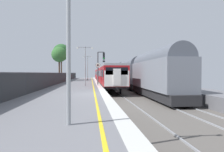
{
  "coord_description": "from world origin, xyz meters",
  "views": [
    {
      "loc": [
        -0.66,
        -15.22,
        1.61
      ],
      "look_at": [
        1.71,
        6.85,
        1.27
      ],
      "focal_mm": 31.88,
      "sensor_mm": 36.0,
      "label": 1
    }
  ],
  "objects_px": {
    "platform_lamp_near": "(68,17)",
    "freight_train_adjacent_track": "(131,72)",
    "signal_gantry": "(100,64)",
    "platform_lamp_far": "(87,66)",
    "speed_limit_sign": "(98,71)",
    "platform_lamp_mid": "(85,62)",
    "background_tree_left": "(59,55)",
    "background_tree_centre": "(61,53)",
    "commuter_train_at_platform": "(104,75)"
  },
  "relations": [
    {
      "from": "platform_lamp_far",
      "to": "background_tree_left",
      "type": "distance_m",
      "value": 6.42
    },
    {
      "from": "commuter_train_at_platform",
      "to": "speed_limit_sign",
      "type": "relative_size",
      "value": 13.71
    },
    {
      "from": "speed_limit_sign",
      "to": "background_tree_left",
      "type": "distance_m",
      "value": 17.5
    },
    {
      "from": "platform_lamp_mid",
      "to": "background_tree_left",
      "type": "xyz_separation_m",
      "value": [
        -5.67,
        16.3,
        2.3
      ]
    },
    {
      "from": "platform_lamp_mid",
      "to": "background_tree_left",
      "type": "bearing_deg",
      "value": 109.2
    },
    {
      "from": "platform_lamp_mid",
      "to": "background_tree_centre",
      "type": "xyz_separation_m",
      "value": [
        -6.11,
        21.77,
        3.24
      ]
    },
    {
      "from": "speed_limit_sign",
      "to": "background_tree_left",
      "type": "height_order",
      "value": "background_tree_left"
    },
    {
      "from": "platform_lamp_mid",
      "to": "signal_gantry",
      "type": "bearing_deg",
      "value": 60.37
    },
    {
      "from": "signal_gantry",
      "to": "platform_lamp_far",
      "type": "relative_size",
      "value": 0.88
    },
    {
      "from": "speed_limit_sign",
      "to": "platform_lamp_near",
      "type": "bearing_deg",
      "value": -94.74
    },
    {
      "from": "commuter_train_at_platform",
      "to": "background_tree_centre",
      "type": "height_order",
      "value": "background_tree_centre"
    },
    {
      "from": "background_tree_left",
      "to": "platform_lamp_far",
      "type": "bearing_deg",
      "value": 20.84
    },
    {
      "from": "platform_lamp_near",
      "to": "platform_lamp_mid",
      "type": "relative_size",
      "value": 1.16
    },
    {
      "from": "platform_lamp_near",
      "to": "background_tree_left",
      "type": "xyz_separation_m",
      "value": [
        -5.67,
        34.75,
        1.9
      ]
    },
    {
      "from": "freight_train_adjacent_track",
      "to": "platform_lamp_near",
      "type": "relative_size",
      "value": 7.06
    },
    {
      "from": "speed_limit_sign",
      "to": "platform_lamp_mid",
      "type": "xyz_separation_m",
      "value": [
        -1.59,
        -0.74,
        1.08
      ]
    },
    {
      "from": "freight_train_adjacent_track",
      "to": "background_tree_centre",
      "type": "xyz_separation_m",
      "value": [
        -13.55,
        13.25,
        4.46
      ]
    },
    {
      "from": "commuter_train_at_platform",
      "to": "speed_limit_sign",
      "type": "bearing_deg",
      "value": -96.96
    },
    {
      "from": "commuter_train_at_platform",
      "to": "platform_lamp_far",
      "type": "relative_size",
      "value": 7.58
    },
    {
      "from": "freight_train_adjacent_track",
      "to": "background_tree_centre",
      "type": "relative_size",
      "value": 4.83
    },
    {
      "from": "signal_gantry",
      "to": "speed_limit_sign",
      "type": "xyz_separation_m",
      "value": [
        -0.39,
        -2.74,
        -1.06
      ]
    },
    {
      "from": "signal_gantry",
      "to": "background_tree_centre",
      "type": "distance_m",
      "value": 20.26
    },
    {
      "from": "commuter_train_at_platform",
      "to": "platform_lamp_near",
      "type": "height_order",
      "value": "platform_lamp_near"
    },
    {
      "from": "background_tree_centre",
      "to": "platform_lamp_far",
      "type": "bearing_deg",
      "value": -28.46
    },
    {
      "from": "platform_lamp_near",
      "to": "platform_lamp_far",
      "type": "height_order",
      "value": "platform_lamp_near"
    },
    {
      "from": "freight_train_adjacent_track",
      "to": "signal_gantry",
      "type": "xyz_separation_m",
      "value": [
        -5.46,
        -5.04,
        1.2
      ]
    },
    {
      "from": "background_tree_left",
      "to": "background_tree_centre",
      "type": "relative_size",
      "value": 0.83
    },
    {
      "from": "signal_gantry",
      "to": "platform_lamp_mid",
      "type": "bearing_deg",
      "value": -119.63
    },
    {
      "from": "signal_gantry",
      "to": "platform_lamp_mid",
      "type": "xyz_separation_m",
      "value": [
        -1.98,
        -3.48,
        0.02
      ]
    },
    {
      "from": "commuter_train_at_platform",
      "to": "background_tree_left",
      "type": "relative_size",
      "value": 5.8
    },
    {
      "from": "commuter_train_at_platform",
      "to": "platform_lamp_far",
      "type": "distance_m",
      "value": 4.69
    },
    {
      "from": "signal_gantry",
      "to": "background_tree_left",
      "type": "bearing_deg",
      "value": 120.84
    },
    {
      "from": "freight_train_adjacent_track",
      "to": "platform_lamp_far",
      "type": "xyz_separation_m",
      "value": [
        -7.44,
        9.94,
        1.43
      ]
    },
    {
      "from": "freight_train_adjacent_track",
      "to": "background_tree_centre",
      "type": "height_order",
      "value": "background_tree_centre"
    },
    {
      "from": "background_tree_left",
      "to": "background_tree_centre",
      "type": "xyz_separation_m",
      "value": [
        -0.44,
        5.47,
        0.94
      ]
    },
    {
      "from": "platform_lamp_mid",
      "to": "platform_lamp_far",
      "type": "bearing_deg",
      "value": 90.0
    },
    {
      "from": "speed_limit_sign",
      "to": "background_tree_centre",
      "type": "bearing_deg",
      "value": 110.12
    },
    {
      "from": "background_tree_left",
      "to": "background_tree_centre",
      "type": "bearing_deg",
      "value": 94.56
    },
    {
      "from": "commuter_train_at_platform",
      "to": "background_tree_left",
      "type": "xyz_separation_m",
      "value": [
        -9.11,
        0.43,
        3.95
      ]
    },
    {
      "from": "platform_lamp_near",
      "to": "freight_train_adjacent_track",
      "type": "bearing_deg",
      "value": 74.58
    },
    {
      "from": "platform_lamp_far",
      "to": "platform_lamp_mid",
      "type": "bearing_deg",
      "value": -90.0
    },
    {
      "from": "freight_train_adjacent_track",
      "to": "platform_lamp_far",
      "type": "relative_size",
      "value": 7.56
    },
    {
      "from": "background_tree_left",
      "to": "background_tree_centre",
      "type": "height_order",
      "value": "background_tree_centre"
    },
    {
      "from": "commuter_train_at_platform",
      "to": "platform_lamp_near",
      "type": "distance_m",
      "value": 34.55
    },
    {
      "from": "signal_gantry",
      "to": "platform_lamp_far",
      "type": "height_order",
      "value": "platform_lamp_far"
    },
    {
      "from": "platform_lamp_mid",
      "to": "platform_lamp_far",
      "type": "distance_m",
      "value": 18.46
    },
    {
      "from": "signal_gantry",
      "to": "background_tree_centre",
      "type": "xyz_separation_m",
      "value": [
        -8.09,
        18.29,
        3.26
      ]
    },
    {
      "from": "commuter_train_at_platform",
      "to": "background_tree_left",
      "type": "bearing_deg",
      "value": 177.27
    },
    {
      "from": "background_tree_left",
      "to": "background_tree_centre",
      "type": "distance_m",
      "value": 5.57
    },
    {
      "from": "platform_lamp_far",
      "to": "commuter_train_at_platform",
      "type": "bearing_deg",
      "value": -37.03
    }
  ]
}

